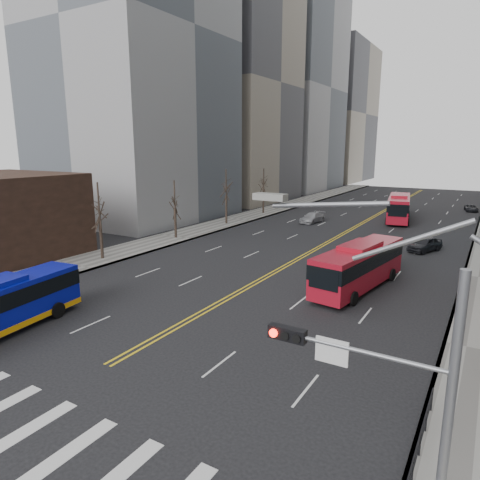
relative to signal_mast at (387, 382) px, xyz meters
The scene contains 14 objects.
ground 14.73m from the signal_mast, behind, with size 220.00×220.00×0.00m, color black.
sidewalk_left 52.80m from the signal_mast, 125.14° to the left, with size 5.00×130.00×0.15m, color slate.
crosswalk 14.73m from the signal_mast, behind, with size 26.70×4.00×0.01m.
centerline 54.98m from the signal_mast, 104.56° to the left, with size 0.55×100.00×0.01m.
office_towers 70.52m from the signal_mast, 101.59° to the left, with size 83.00×134.00×58.00m.
signal_mast is the anchor object (origin of this frame).
pedestrian_railing 5.71m from the signal_mast, 82.40° to the left, with size 0.06×6.06×1.02m.
street_trees 38.71m from the signal_mast, 122.76° to the left, with size 35.20×47.20×7.60m.
red_bus_near 22.17m from the signal_mast, 106.88° to the left, with size 4.22×11.40×3.53m.
red_bus_far 55.24m from the signal_mast, 100.33° to the left, with size 4.74×12.43×3.83m.
car_white 24.42m from the signal_mast, behind, with size 1.59×4.55×1.50m, color silver.
car_dark_mid 36.74m from the signal_mast, 95.96° to the left, with size 1.77×4.40×1.50m, color black.
car_silver 50.67m from the signal_mast, 113.39° to the left, with size 1.97×4.86×1.41m, color #9D9DA2.
car_dark_far 70.08m from the signal_mast, 91.04° to the left, with size 1.80×3.90×1.08m, color black.
Camera 1 is at (15.55, -8.21, 10.63)m, focal length 32.00 mm.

